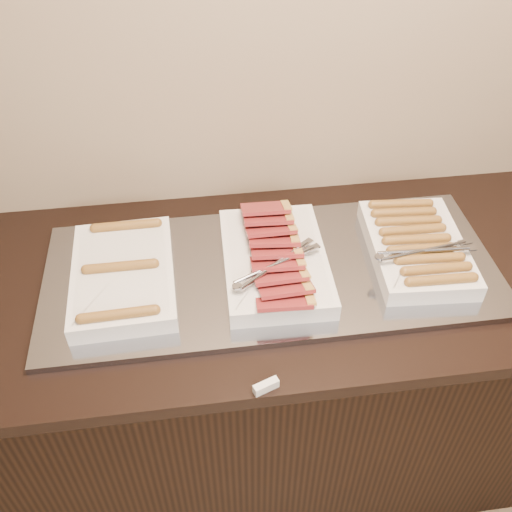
{
  "coord_description": "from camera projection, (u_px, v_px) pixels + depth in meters",
  "views": [
    {
      "loc": [
        -0.19,
        1.05,
        1.98
      ],
      "look_at": [
        -0.05,
        2.13,
        0.97
      ],
      "focal_mm": 40.0,
      "sensor_mm": 36.0,
      "label": 1
    }
  ],
  "objects": [
    {
      "name": "dish_center",
      "position": [
        275.0,
        260.0,
        1.49
      ],
      "size": [
        0.28,
        0.42,
        0.09
      ],
      "rotation": [
        0.0,
        0.0,
        -0.03
      ],
      "color": "silver",
      "rests_on": "warming_tray"
    },
    {
      "name": "warming_tray",
      "position": [
        271.0,
        271.0,
        1.53
      ],
      "size": [
        1.2,
        0.5,
        0.02
      ],
      "primitive_type": "cube",
      "color": "gray",
      "rests_on": "counter"
    },
    {
      "name": "dish_left",
      "position": [
        123.0,
        275.0,
        1.46
      ],
      "size": [
        0.27,
        0.39,
        0.07
      ],
      "rotation": [
        0.0,
        0.0,
        0.03
      ],
      "color": "silver",
      "rests_on": "warming_tray"
    },
    {
      "name": "label_holder",
      "position": [
        266.0,
        386.0,
        1.26
      ],
      "size": [
        0.06,
        0.04,
        0.02
      ],
      "primitive_type": "cube",
      "rotation": [
        0.0,
        0.0,
        0.36
      ],
      "color": "silver",
      "rests_on": "counter"
    },
    {
      "name": "dish_right",
      "position": [
        417.0,
        247.0,
        1.53
      ],
      "size": [
        0.28,
        0.38,
        0.08
      ],
      "rotation": [
        0.0,
        0.0,
        -0.07
      ],
      "color": "silver",
      "rests_on": "warming_tray"
    },
    {
      "name": "counter",
      "position": [
        271.0,
        372.0,
        1.84
      ],
      "size": [
        2.06,
        0.76,
        0.9
      ],
      "color": "black",
      "rests_on": "ground"
    }
  ]
}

